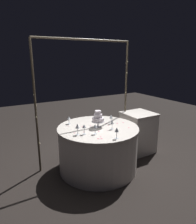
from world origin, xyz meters
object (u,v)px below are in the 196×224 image
(side_table, at_px, (138,132))
(wine_glass_3, at_px, (95,126))
(wine_glass_2, at_px, (112,122))
(tiered_cake, at_px, (98,118))
(wine_glass_5, at_px, (117,130))
(wine_glass_6, at_px, (77,126))
(main_table, at_px, (98,148))
(wine_glass_0, at_px, (111,117))
(wine_glass_1, at_px, (84,127))
(wine_glass_4, at_px, (69,118))
(decorative_arch, at_px, (86,86))

(side_table, relative_size, wine_glass_3, 5.13)
(wine_glass_2, height_order, wine_glass_3, wine_glass_2)
(tiered_cake, bearing_deg, wine_glass_5, -92.31)
(wine_glass_3, relative_size, wine_glass_6, 0.93)
(main_table, relative_size, wine_glass_5, 7.94)
(tiered_cake, relative_size, wine_glass_0, 1.68)
(side_table, height_order, wine_glass_1, wine_glass_1)
(wine_glass_4, xyz_separation_m, wine_glass_6, (-0.09, -0.56, 0.03))
(side_table, bearing_deg, wine_glass_6, -167.84)
(decorative_arch, distance_m, wine_glass_3, 0.90)
(wine_glass_1, bearing_deg, main_table, 26.87)
(wine_glass_2, relative_size, wine_glass_6, 0.95)
(main_table, height_order, wine_glass_1, wine_glass_1)
(wine_glass_5, bearing_deg, side_table, 34.60)
(decorative_arch, bearing_deg, wine_glass_3, -106.01)
(decorative_arch, bearing_deg, main_table, -89.85)
(wine_glass_3, bearing_deg, decorative_arch, 73.99)
(wine_glass_3, relative_size, wine_glass_4, 1.18)
(tiered_cake, relative_size, wine_glass_6, 1.64)
(wine_glass_1, height_order, wine_glass_2, wine_glass_2)
(side_table, distance_m, wine_glass_0, 0.94)
(wine_glass_3, height_order, wine_glass_5, wine_glass_5)
(main_table, relative_size, wine_glass_4, 10.03)
(side_table, height_order, wine_glass_3, wine_glass_3)
(decorative_arch, distance_m, wine_glass_6, 0.91)
(wine_glass_2, bearing_deg, tiered_cake, 125.61)
(main_table, distance_m, side_table, 1.10)
(wine_glass_0, height_order, wine_glass_3, wine_glass_0)
(tiered_cake, distance_m, wine_glass_1, 0.40)
(main_table, xyz_separation_m, side_table, (1.08, 0.18, 0.03))
(wine_glass_0, xyz_separation_m, wine_glass_4, (-0.66, 0.37, -0.02))
(wine_glass_1, bearing_deg, tiered_cake, 27.07)
(tiered_cake, relative_size, wine_glass_3, 1.77)
(main_table, xyz_separation_m, wine_glass_0, (0.30, 0.04, 0.52))
(wine_glass_4, distance_m, wine_glass_6, 0.57)
(tiered_cake, relative_size, wine_glass_5, 1.66)
(wine_glass_2, distance_m, wine_glass_4, 0.80)
(wine_glass_1, xyz_separation_m, wine_glass_4, (-0.01, 0.59, -0.02))
(wine_glass_3, xyz_separation_m, wine_glass_4, (-0.16, 0.67, -0.02))
(decorative_arch, xyz_separation_m, wine_glass_6, (-0.45, -0.59, -0.53))
(wine_glass_2, distance_m, wine_glass_6, 0.61)
(wine_glass_1, height_order, wine_glass_4, wine_glass_1)
(tiered_cake, xyz_separation_m, wine_glass_4, (-0.36, 0.41, -0.06))
(wine_glass_5, distance_m, wine_glass_6, 0.61)
(side_table, bearing_deg, wine_glass_1, -165.83)
(wine_glass_4, bearing_deg, wine_glass_1, -89.36)
(wine_glass_1, bearing_deg, decorative_arch, 60.30)
(side_table, distance_m, wine_glass_4, 1.54)
(main_table, height_order, wine_glass_0, wine_glass_0)
(side_table, xyz_separation_m, wine_glass_4, (-1.44, 0.23, 0.47))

